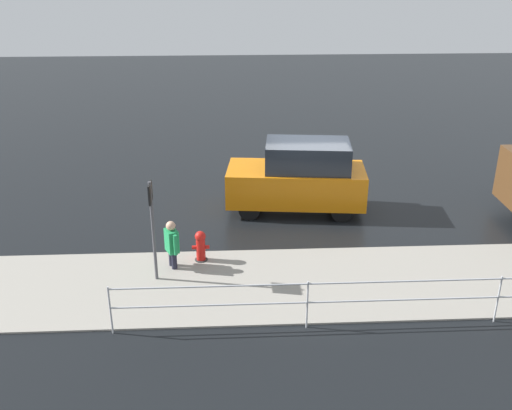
% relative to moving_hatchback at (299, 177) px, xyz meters
% --- Properties ---
extents(ground_plane, '(60.00, 60.00, 0.00)m').
position_rel_moving_hatchback_xyz_m(ground_plane, '(-0.35, -0.07, -1.03)').
color(ground_plane, black).
extents(kerb_strip, '(24.00, 3.20, 0.04)m').
position_rel_moving_hatchback_xyz_m(kerb_strip, '(-0.35, 4.13, -1.01)').
color(kerb_strip, gray).
rests_on(kerb_strip, ground).
extents(moving_hatchback, '(4.06, 2.12, 2.06)m').
position_rel_moving_hatchback_xyz_m(moving_hatchback, '(0.00, 0.00, 0.00)').
color(moving_hatchback, orange).
rests_on(moving_hatchback, ground).
extents(fire_hydrant, '(0.42, 0.31, 0.80)m').
position_rel_moving_hatchback_xyz_m(fire_hydrant, '(2.71, 2.97, -0.63)').
color(fire_hydrant, red).
rests_on(fire_hydrant, ground).
extents(pedestrian, '(0.37, 0.52, 1.22)m').
position_rel_moving_hatchback_xyz_m(pedestrian, '(3.36, 3.28, -0.34)').
color(pedestrian, '#1E8C4C').
rests_on(pedestrian, ground).
extents(metal_railing, '(11.46, 0.04, 1.05)m').
position_rel_moving_hatchback_xyz_m(metal_railing, '(-1.38, 5.80, -0.28)').
color(metal_railing, '#B7BABF').
rests_on(metal_railing, ground).
extents(sign_post, '(0.07, 0.44, 2.40)m').
position_rel_moving_hatchback_xyz_m(sign_post, '(3.69, 3.81, 0.55)').
color(sign_post, '#4C4C51').
rests_on(sign_post, ground).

